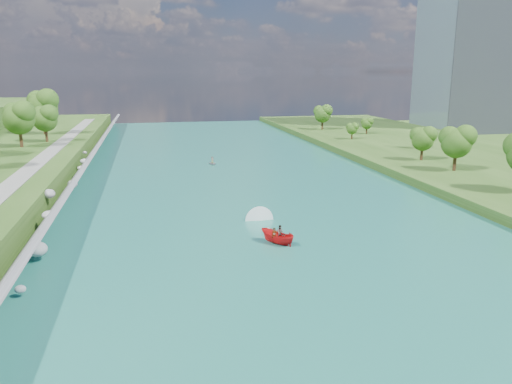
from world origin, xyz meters
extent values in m
plane|color=#2D5119|center=(0.00, 0.00, 0.00)|extent=(260.00, 260.00, 0.00)
cube|color=#1B665F|center=(0.00, 20.00, 0.05)|extent=(55.00, 240.00, 0.10)
cube|color=slate|center=(-25.85, 20.00, 1.80)|extent=(3.54, 236.00, 4.05)
ellipsoid|color=gray|center=(-25.02, -6.57, 0.85)|extent=(0.91, 0.75, 0.69)
ellipsoid|color=gray|center=(-25.31, 1.98, 1.29)|extent=(1.87, 2.12, 1.43)
ellipsoid|color=gray|center=(-25.83, 11.25, 2.21)|extent=(1.52, 1.77, 0.94)
ellipsoid|color=gray|center=(-27.14, 19.15, 2.89)|extent=(1.56, 1.87, 1.18)
ellipsoid|color=gray|center=(-25.92, 30.77, 1.57)|extent=(1.53, 1.38, 1.19)
ellipsoid|color=gray|center=(-25.86, 40.55, 2.25)|extent=(1.05, 1.26, 0.66)
ellipsoid|color=gray|center=(-25.95, 47.05, 2.27)|extent=(1.64, 1.46, 1.03)
ellipsoid|color=gray|center=(-26.84, 55.60, 2.61)|extent=(0.93, 0.76, 0.56)
cube|color=gray|center=(-32.50, 20.00, 3.55)|extent=(3.00, 200.00, 0.10)
cube|color=gray|center=(82.50, 95.00, 30.00)|extent=(22.00, 22.00, 60.00)
ellipsoid|color=#264F15|center=(-39.31, 59.57, 8.89)|extent=(6.47, 6.47, 10.79)
ellipsoid|color=#264F15|center=(-35.83, 66.91, 8.14)|extent=(5.57, 5.57, 9.29)
ellipsoid|color=#264F15|center=(-38.84, 81.32, 9.82)|extent=(7.59, 7.59, 12.64)
ellipsoid|color=#264F15|center=(37.68, 28.53, 6.14)|extent=(5.57, 5.57, 9.29)
ellipsoid|color=#264F15|center=(37.66, 39.40, 5.35)|extent=(4.63, 4.63, 7.71)
ellipsoid|color=#264F15|center=(44.92, 53.79, 4.23)|extent=(3.28, 3.28, 5.47)
ellipsoid|color=#264F15|center=(36.60, 71.54, 3.98)|extent=(2.98, 2.98, 4.96)
ellipsoid|color=#264F15|center=(45.03, 81.34, 4.13)|extent=(3.16, 3.16, 5.26)
ellipsoid|color=#264F15|center=(36.46, 93.82, 5.80)|extent=(5.16, 5.16, 8.59)
imported|color=red|center=(-1.00, 1.96, 0.92)|extent=(3.88, 4.29, 1.63)
imported|color=#66605B|center=(-1.40, 1.56, 1.23)|extent=(0.64, 0.49, 1.57)
imported|color=#66605B|center=(-0.50, 2.46, 1.22)|extent=(0.90, 0.79, 1.54)
cube|color=white|center=(-1.00, 4.96, 0.13)|extent=(0.90, 5.00, 0.06)
imported|color=#92949A|center=(-1.88, 50.95, 0.36)|extent=(2.09, 2.74, 0.53)
imported|color=#66605B|center=(-1.88, 50.95, 1.00)|extent=(0.73, 0.59, 1.30)
camera|label=1|loc=(-13.95, -47.79, 18.27)|focal=35.00mm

